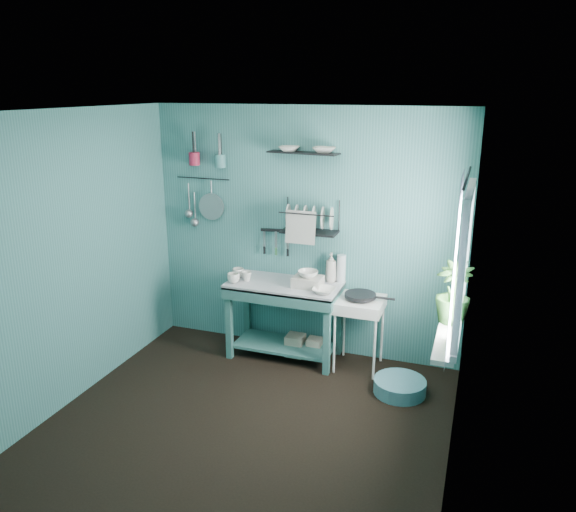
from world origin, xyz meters
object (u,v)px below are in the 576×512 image
(mug_right, at_px, (238,273))
(utensil_cup_magenta, at_px, (194,159))
(soap_bottle, at_px, (331,267))
(work_counter, at_px, (284,320))
(water_bottle, at_px, (341,269))
(floor_basin, at_px, (400,386))
(storage_tin_large, at_px, (295,345))
(potted_plant, at_px, (453,292))
(wash_tub, at_px, (308,282))
(utensil_cup_teal, at_px, (220,161))
(mug_mid, at_px, (247,276))
(colander, at_px, (211,207))
(dish_rack, at_px, (310,217))
(mug_left, at_px, (233,278))
(storage_tin_small, at_px, (315,348))
(hotplate_stand, at_px, (359,333))
(frying_pan, at_px, (360,295))

(mug_right, height_order, utensil_cup_magenta, utensil_cup_magenta)
(soap_bottle, bearing_deg, work_counter, -154.54)
(water_bottle, xyz_separation_m, floor_basin, (0.71, -0.57, -0.87))
(storage_tin_large, bearing_deg, work_counter, -153.43)
(mug_right, distance_m, soap_bottle, 0.95)
(soap_bottle, height_order, potted_plant, potted_plant)
(water_bottle, xyz_separation_m, utensil_cup_magenta, (-1.57, -0.03, 1.02))
(wash_tub, distance_m, potted_plant, 1.49)
(utensil_cup_teal, bearing_deg, mug_right, -36.87)
(mug_mid, xyz_separation_m, colander, (-0.51, 0.28, 0.62))
(work_counter, bearing_deg, wash_tub, -3.18)
(mug_right, distance_m, utensil_cup_magenta, 1.25)
(utensil_cup_magenta, xyz_separation_m, utensil_cup_teal, (0.29, 0.00, -0.01))
(dish_rack, height_order, storage_tin_large, dish_rack)
(dish_rack, distance_m, utensil_cup_teal, 1.08)
(mug_mid, relative_size, utensil_cup_teal, 0.77)
(mug_mid, relative_size, floor_basin, 0.21)
(dish_rack, bearing_deg, water_bottle, 13.36)
(mug_left, xyz_separation_m, utensil_cup_magenta, (-0.57, 0.35, 1.11))
(work_counter, bearing_deg, utensil_cup_magenta, 171.06)
(storage_tin_small, bearing_deg, soap_bottle, 45.00)
(soap_bottle, distance_m, potted_plant, 1.41)
(mug_right, relative_size, utensil_cup_teal, 0.95)
(soap_bottle, xyz_separation_m, utensil_cup_teal, (-1.17, -0.01, 1.00))
(colander, bearing_deg, storage_tin_large, -9.81)
(water_bottle, distance_m, hotplate_stand, 0.66)
(dish_rack, bearing_deg, soap_bottle, 14.78)
(mug_mid, xyz_separation_m, water_bottle, (0.90, 0.28, 0.09))
(water_bottle, relative_size, hotplate_stand, 0.39)
(mug_right, distance_m, utensil_cup_teal, 1.15)
(water_bottle, distance_m, frying_pan, 0.36)
(utensil_cup_magenta, height_order, colander, utensil_cup_magenta)
(soap_bottle, xyz_separation_m, storage_tin_small, (-0.12, -0.12, -0.84))
(utensil_cup_magenta, bearing_deg, mug_right, -19.22)
(mug_left, relative_size, utensil_cup_teal, 0.95)
(wash_tub, height_order, utensil_cup_teal, utensil_cup_teal)
(work_counter, relative_size, mug_right, 9.11)
(water_bottle, relative_size, storage_tin_small, 1.40)
(mug_left, distance_m, utensil_cup_magenta, 1.30)
(utensil_cup_magenta, bearing_deg, storage_tin_large, -7.00)
(mug_left, distance_m, soap_bottle, 0.97)
(mug_left, bearing_deg, storage_tin_large, 19.90)
(utensil_cup_magenta, bearing_deg, utensil_cup_teal, 0.00)
(wash_tub, distance_m, utensil_cup_magenta, 1.72)
(frying_pan, distance_m, storage_tin_small, 0.80)
(dish_rack, bearing_deg, utensil_cup_magenta, 176.74)
(water_bottle, xyz_separation_m, storage_tin_small, (-0.22, -0.14, -0.83))
(wash_tub, xyz_separation_m, utensil_cup_teal, (-1.00, 0.21, 1.10))
(storage_tin_small, bearing_deg, storage_tin_large, -171.47)
(hotplate_stand, distance_m, storage_tin_large, 0.71)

